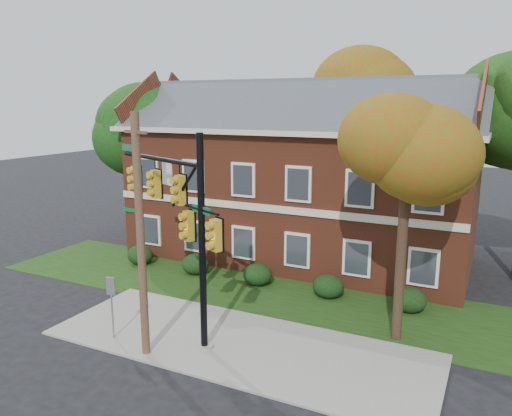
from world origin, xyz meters
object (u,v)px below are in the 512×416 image
at_px(hedge_center, 258,275).
at_px(sign_post, 111,298).
at_px(traffic_signal, 180,213).
at_px(tree_left_rear, 144,133).
at_px(hedge_right, 328,286).
at_px(tree_near_right, 413,159).
at_px(hedge_left, 195,264).
at_px(hedge_far_left, 140,255).
at_px(apartment_building, 300,168).
at_px(hedge_far_right, 409,300).
at_px(tree_far_rear, 363,97).
at_px(utility_pole, 141,237).

bearing_deg(hedge_center, sign_post, -107.39).
bearing_deg(traffic_signal, tree_left_rear, 157.44).
distance_m(hedge_right, tree_near_right, 7.72).
xyz_separation_m(hedge_center, tree_left_rear, (-9.73, 4.14, 6.16)).
xyz_separation_m(hedge_center, sign_post, (-2.29, -7.32, 1.10)).
bearing_deg(hedge_left, hedge_far_left, 180.00).
xyz_separation_m(traffic_signal, sign_post, (-2.15, -1.37, -3.07)).
xyz_separation_m(tree_near_right, tree_left_rear, (-16.95, 6.97, 0.01)).
distance_m(hedge_far_left, traffic_signal, 10.00).
height_order(apartment_building, hedge_far_left, apartment_building).
xyz_separation_m(hedge_far_left, hedge_right, (10.50, 0.00, 0.00)).
height_order(tree_left_rear, sign_post, tree_left_rear).
height_order(hedge_far_right, tree_left_rear, tree_left_rear).
height_order(tree_left_rear, tree_far_rear, tree_far_rear).
bearing_deg(tree_near_right, hedge_right, 142.72).
bearing_deg(sign_post, traffic_signal, 24.86).
bearing_deg(hedge_right, tree_left_rear, 162.63).
bearing_deg(traffic_signal, hedge_right, 82.43).
relative_size(hedge_left, utility_pole, 0.17).
bearing_deg(utility_pole, hedge_right, 83.39).
xyz_separation_m(tree_far_rear, traffic_signal, (-1.48, -19.04, -4.14)).
xyz_separation_m(tree_left_rear, utility_pole, (9.23, -11.84, -2.49)).
xyz_separation_m(hedge_left, sign_post, (1.21, -7.32, 1.10)).
xyz_separation_m(hedge_center, traffic_signal, (-0.14, -5.95, 4.18)).
distance_m(tree_near_right, tree_far_rear, 17.12).
bearing_deg(hedge_far_right, sign_post, -141.78).
bearing_deg(tree_far_rear, utility_pole, -95.06).
xyz_separation_m(hedge_far_left, hedge_center, (7.00, 0.00, 0.00)).
distance_m(hedge_center, tree_near_right, 9.90).
distance_m(hedge_left, utility_pole, 9.04).
bearing_deg(hedge_right, hedge_center, 180.00).
relative_size(hedge_center, traffic_signal, 0.18).
height_order(hedge_far_right, tree_near_right, tree_near_right).
relative_size(hedge_far_left, hedge_center, 1.00).
xyz_separation_m(hedge_far_right, tree_left_rear, (-16.73, 4.14, 6.16)).
distance_m(utility_pole, sign_post, 3.15).
distance_m(hedge_far_right, tree_near_right, 6.77).
bearing_deg(hedge_right, apartment_building, 123.67).
xyz_separation_m(hedge_far_left, traffic_signal, (6.86, -5.95, 4.18)).
bearing_deg(hedge_far_right, hedge_right, 180.00).
relative_size(tree_near_right, tree_left_rear, 0.97).
height_order(traffic_signal, utility_pole, utility_pole).
relative_size(apartment_building, tree_far_rear, 1.63).
relative_size(apartment_building, tree_left_rear, 2.12).
relative_size(hedge_right, tree_near_right, 0.16).
xyz_separation_m(tree_near_right, tree_far_rear, (-5.88, 15.93, 2.17)).
height_order(apartment_building, hedge_left, apartment_building).
height_order(hedge_far_left, tree_far_rear, tree_far_rear).
distance_m(hedge_far_left, sign_post, 8.77).
xyz_separation_m(hedge_left, tree_near_right, (10.72, -2.83, 6.14)).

